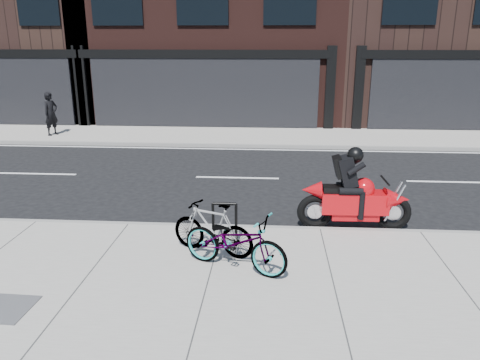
# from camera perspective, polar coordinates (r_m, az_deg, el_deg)

# --- Properties ---
(ground) EXTENTS (120.00, 120.00, 0.00)m
(ground) POSITION_cam_1_polar(r_m,az_deg,el_deg) (11.63, -1.07, -2.54)
(ground) COLOR black
(ground) RESTS_ON ground
(sidewalk_near) EXTENTS (60.00, 6.00, 0.13)m
(sidewalk_near) POSITION_cam_1_polar(r_m,az_deg,el_deg) (7.10, -4.73, -15.46)
(sidewalk_near) COLOR gray
(sidewalk_near) RESTS_ON ground
(sidewalk_far) EXTENTS (60.00, 3.50, 0.13)m
(sidewalk_far) POSITION_cam_1_polar(r_m,az_deg,el_deg) (19.08, 0.97, 5.35)
(sidewalk_far) COLOR gray
(sidewalk_far) RESTS_ON ground
(bike_rack) EXTENTS (0.49, 0.06, 0.82)m
(bike_rack) POSITION_cam_1_polar(r_m,az_deg,el_deg) (8.80, -1.90, -4.81)
(bike_rack) COLOR black
(bike_rack) RESTS_ON sidewalk_near
(bicycle_front) EXTENTS (2.01, 1.36, 1.00)m
(bicycle_front) POSITION_cam_1_polar(r_m,az_deg,el_deg) (7.82, -0.62, -7.49)
(bicycle_front) COLOR gray
(bicycle_front) RESTS_ON sidewalk_near
(bicycle_rear) EXTENTS (1.66, 1.03, 0.97)m
(bicycle_rear) POSITION_cam_1_polar(r_m,az_deg,el_deg) (8.39, -3.38, -5.90)
(bicycle_rear) COLOR gray
(bicycle_rear) RESTS_ON sidewalk_near
(motorcycle) EXTENTS (2.38, 0.51, 1.78)m
(motorcycle) POSITION_cam_1_polar(r_m,az_deg,el_deg) (10.01, 14.42, -1.94)
(motorcycle) COLOR black
(motorcycle) RESTS_ON ground
(pedestrian) EXTENTS (0.63, 0.74, 1.72)m
(pedestrian) POSITION_cam_1_polar(r_m,az_deg,el_deg) (20.34, -22.05, 7.49)
(pedestrian) COLOR black
(pedestrian) RESTS_ON sidewalk_far
(utility_grate) EXTENTS (0.78, 0.78, 0.02)m
(utility_grate) POSITION_cam_1_polar(r_m,az_deg,el_deg) (7.75, -26.79, -13.80)
(utility_grate) COLOR #4D4D4F
(utility_grate) RESTS_ON sidewalk_near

